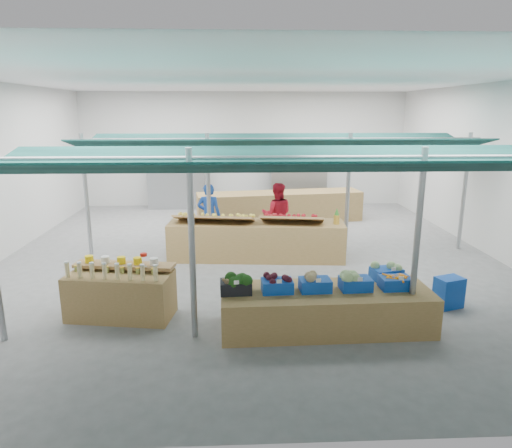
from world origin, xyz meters
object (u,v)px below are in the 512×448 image
at_px(vendor_right, 277,214).
at_px(vendor_left, 209,215).
at_px(bottle_shelf, 121,293).
at_px(fruit_counter, 256,240).
at_px(crate_stack, 449,292).
at_px(veg_counter, 326,309).

bearing_deg(vendor_right, vendor_left, 4.55).
height_order(bottle_shelf, fruit_counter, bottle_shelf).
bearing_deg(vendor_left, crate_stack, 142.73).
bearing_deg(bottle_shelf, vendor_right, 62.45).
height_order(veg_counter, vendor_right, vendor_right).
distance_m(bottle_shelf, vendor_right, 5.26).
relative_size(veg_counter, fruit_counter, 0.82).
height_order(fruit_counter, vendor_left, vendor_left).
bearing_deg(vendor_right, bottle_shelf, 58.30).
distance_m(veg_counter, vendor_right, 4.89).
distance_m(crate_stack, vendor_right, 5.01).
relative_size(crate_stack, vendor_left, 0.34).
bearing_deg(crate_stack, bottle_shelf, -178.92).
height_order(veg_counter, crate_stack, veg_counter).
xyz_separation_m(crate_stack, vendor_right, (-2.80, 4.12, 0.56)).
xyz_separation_m(bottle_shelf, vendor_left, (1.30, 4.23, 0.41)).
xyz_separation_m(bottle_shelf, crate_stack, (5.90, 0.11, -0.15)).
relative_size(fruit_counter, crate_stack, 7.39).
relative_size(bottle_shelf, vendor_left, 1.12).
relative_size(bottle_shelf, crate_stack, 3.31).
distance_m(vendor_left, vendor_right, 1.80).
relative_size(bottle_shelf, vendor_right, 1.12).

